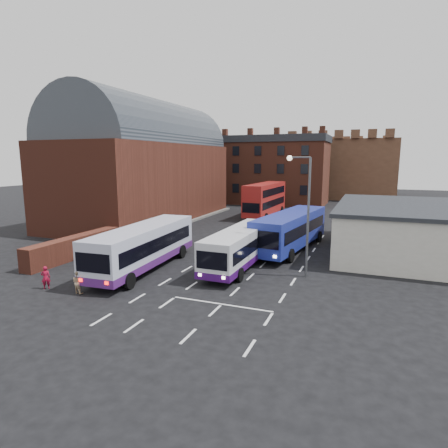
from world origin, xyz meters
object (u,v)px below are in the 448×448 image
at_px(pedestrian_red, 46,278).
at_px(bus_blue, 291,228).
at_px(bus_white_inbound, 240,245).
at_px(pedestrian_beige, 78,282).
at_px(bus_white_outbound, 144,244).
at_px(bus_red_double, 265,199).
at_px(street_lamp, 304,205).

bearing_deg(pedestrian_red, bus_blue, -166.97).
bearing_deg(bus_white_inbound, pedestrian_beige, 51.77).
xyz_separation_m(bus_blue, pedestrian_red, (-12.33, -15.89, -1.25)).
relative_size(bus_white_outbound, bus_white_inbound, 1.13).
distance_m(bus_white_outbound, bus_red_double, 28.43).
bearing_deg(bus_white_outbound, bus_red_double, 83.39).
height_order(bus_white_outbound, street_lamp, street_lamp).
bearing_deg(pedestrian_beige, pedestrian_red, 7.89).
relative_size(pedestrian_red, pedestrian_beige, 1.04).
xyz_separation_m(street_lamp, pedestrian_red, (-14.64, -8.65, -4.32)).
distance_m(bus_red_double, pedestrian_beige, 34.42).
height_order(bus_white_outbound, pedestrian_beige, bus_white_outbound).
bearing_deg(pedestrian_red, bus_red_double, -137.14).
height_order(street_lamp, pedestrian_beige, street_lamp).
xyz_separation_m(bus_white_outbound, pedestrian_beige, (-0.86, -5.91, -1.20)).
height_order(bus_red_double, pedestrian_beige, bus_red_double).
bearing_deg(pedestrian_red, pedestrian_beige, 143.55).
distance_m(street_lamp, pedestrian_red, 17.55).
xyz_separation_m(pedestrian_red, pedestrian_beige, (2.49, 0.12, -0.03)).
bearing_deg(pedestrian_beige, bus_white_outbound, -93.08).
bearing_deg(bus_red_double, pedestrian_beige, 88.40).
xyz_separation_m(bus_blue, street_lamp, (2.31, -7.24, 3.07)).
bearing_deg(bus_red_double, bus_white_inbound, 103.52).
height_order(bus_white_outbound, bus_white_inbound, bus_white_outbound).
bearing_deg(bus_red_double, pedestrian_red, 84.31).
xyz_separation_m(bus_white_inbound, street_lamp, (4.82, -0.56, 3.36)).
distance_m(bus_white_inbound, pedestrian_red, 13.50).
relative_size(bus_white_inbound, street_lamp, 1.27).
distance_m(bus_blue, bus_red_double, 19.99).
bearing_deg(bus_white_inbound, bus_blue, -109.94).
relative_size(bus_white_inbound, bus_blue, 0.84).
bearing_deg(bus_red_double, bus_white_outbound, 89.31).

